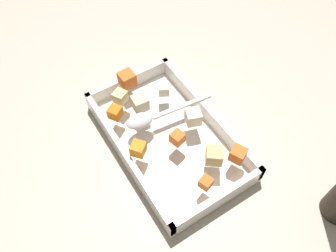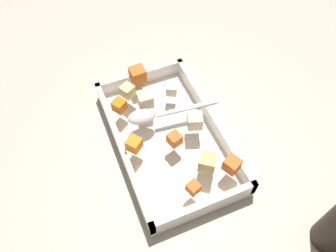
% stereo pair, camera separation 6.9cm
% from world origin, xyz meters
% --- Properties ---
extents(ground_plane, '(4.00, 4.00, 0.00)m').
position_xyz_m(ground_plane, '(0.00, 0.00, 0.00)').
color(ground_plane, '#BCB29E').
extents(baking_dish, '(0.37, 0.22, 0.05)m').
position_xyz_m(baking_dish, '(0.02, -0.01, 0.02)').
color(baking_dish, white).
rests_on(baking_dish, ground_plane).
extents(carrot_chunk_mid_left, '(0.04, 0.04, 0.03)m').
position_xyz_m(carrot_chunk_mid_left, '(0.04, -0.09, 0.07)').
color(carrot_chunk_mid_left, orange).
rests_on(carrot_chunk_mid_left, baking_dish).
extents(carrot_chunk_front_center, '(0.04, 0.04, 0.03)m').
position_xyz_m(carrot_chunk_front_center, '(0.15, 0.07, 0.07)').
color(carrot_chunk_front_center, orange).
rests_on(carrot_chunk_front_center, baking_dish).
extents(carrot_chunk_corner_ne, '(0.04, 0.04, 0.03)m').
position_xyz_m(carrot_chunk_corner_ne, '(-0.14, -0.02, 0.07)').
color(carrot_chunk_corner_ne, orange).
rests_on(carrot_chunk_corner_ne, baking_dish).
extents(carrot_chunk_under_handle, '(0.03, 0.03, 0.03)m').
position_xyz_m(carrot_chunk_under_handle, '(0.05, -0.01, 0.07)').
color(carrot_chunk_under_handle, orange).
rests_on(carrot_chunk_under_handle, baking_dish).
extents(carrot_chunk_corner_sw, '(0.03, 0.03, 0.02)m').
position_xyz_m(carrot_chunk_corner_sw, '(0.17, -0.02, 0.06)').
color(carrot_chunk_corner_sw, orange).
rests_on(carrot_chunk_corner_sw, baking_dish).
extents(carrot_chunk_near_spoon, '(0.04, 0.04, 0.03)m').
position_xyz_m(carrot_chunk_near_spoon, '(-0.07, -0.09, 0.07)').
color(carrot_chunk_near_spoon, orange).
rests_on(carrot_chunk_near_spoon, baking_dish).
extents(potato_chunk_near_right, '(0.03, 0.03, 0.02)m').
position_xyz_m(potato_chunk_near_right, '(-0.07, 0.04, 0.06)').
color(potato_chunk_near_right, beige).
rests_on(potato_chunk_near_right, baking_dish).
extents(potato_chunk_center, '(0.03, 0.03, 0.03)m').
position_xyz_m(potato_chunk_center, '(-0.06, -0.03, 0.07)').
color(potato_chunk_center, beige).
rests_on(potato_chunk_center, baking_dish).
extents(potato_chunk_mid_right, '(0.04, 0.04, 0.03)m').
position_xyz_m(potato_chunk_mid_right, '(-0.10, -0.06, 0.07)').
color(potato_chunk_mid_right, '#E0CC89').
rests_on(potato_chunk_mid_right, baking_dish).
extents(potato_chunk_back_center, '(0.04, 0.04, 0.03)m').
position_xyz_m(potato_chunk_back_center, '(0.03, 0.05, 0.07)').
color(potato_chunk_back_center, beige).
rests_on(potato_chunk_back_center, baking_dish).
extents(potato_chunk_heap_top, '(0.05, 0.05, 0.03)m').
position_xyz_m(potato_chunk_heap_top, '(0.13, 0.03, 0.07)').
color(potato_chunk_heap_top, tan).
rests_on(potato_chunk_heap_top, baking_dish).
extents(serving_spoon, '(0.05, 0.21, 0.02)m').
position_xyz_m(serving_spoon, '(-0.02, -0.04, 0.06)').
color(serving_spoon, silver).
rests_on(serving_spoon, baking_dish).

